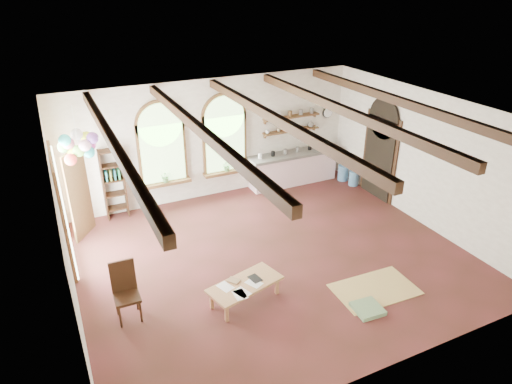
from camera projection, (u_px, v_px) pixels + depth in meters
floor at (273, 257)px, 9.92m from camera, size 8.00×8.00×0.00m
ceiling_beams at (276, 119)px, 8.57m from camera, size 6.20×6.80×0.18m
window_left at (162, 147)px, 11.45m from camera, size 1.30×0.28×2.20m
window_right at (225, 137)px, 12.11m from camera, size 1.30×0.28×2.20m
left_doorway at (63, 212)px, 9.36m from camera, size 0.10×1.90×2.50m
right_doorway at (379, 158)px, 12.19m from camera, size 0.10×1.30×2.40m
kitchen_counter at (293, 168)px, 13.20m from camera, size 2.68×0.62×0.94m
wall_shelf_lower at (291, 130)px, 12.88m from camera, size 1.70×0.24×0.04m
wall_shelf_upper at (292, 117)px, 12.71m from camera, size 1.70×0.24×0.04m
wall_clock at (328, 112)px, 13.27m from camera, size 0.32×0.04×0.32m
bookshelf at (114, 184)px, 11.18m from camera, size 0.53×0.32×1.80m
coffee_table at (245, 285)px, 8.45m from camera, size 1.52×0.98×0.40m
side_chair at (128, 303)px, 8.05m from camera, size 0.45×0.45×1.10m
floor_mat at (375, 289)px, 8.89m from camera, size 1.64×1.05×0.02m
floor_cushion at (368, 309)px, 8.33m from camera, size 0.53×0.53×0.09m
water_jug_a at (343, 172)px, 13.48m from camera, size 0.31×0.31×0.59m
water_jug_b at (354, 177)px, 13.16m from camera, size 0.29×0.29×0.55m
balloon_cluster at (78, 145)px, 9.45m from camera, size 0.82×0.82×1.15m
table_book at (231, 283)px, 8.42m from camera, size 0.28×0.29×0.02m
tablet at (255, 279)px, 8.55m from camera, size 0.23×0.29×0.01m
potted_plant_left at (166, 177)px, 11.71m from camera, size 0.27×0.23×0.30m
potted_plant_right at (227, 166)px, 12.37m from camera, size 0.27×0.23×0.30m
shelf_cup_a at (267, 132)px, 12.56m from camera, size 0.12×0.10×0.10m
shelf_cup_b at (279, 130)px, 12.70m from camera, size 0.10×0.10×0.09m
shelf_bowl_a at (290, 129)px, 12.84m from camera, size 0.22×0.22×0.05m
shelf_bowl_b at (300, 127)px, 12.98m from camera, size 0.20×0.20×0.06m
shelf_vase at (311, 124)px, 13.08m from camera, size 0.18×0.18×0.19m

